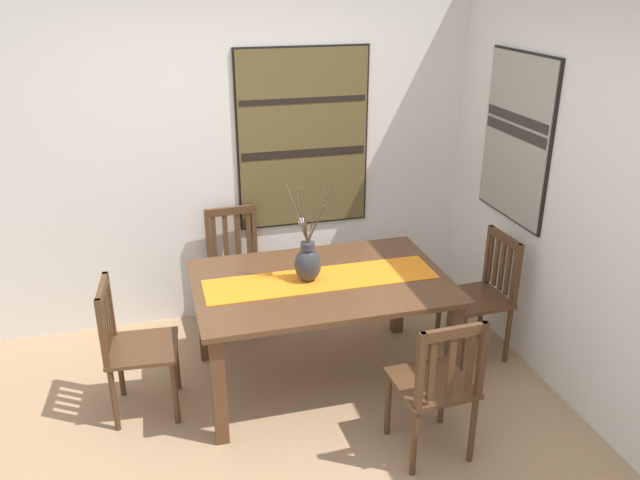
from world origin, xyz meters
TOP-DOWN VIEW (x-y plane):
  - ground_plane at (0.00, 0.00)m, footprint 6.40×6.40m
  - wall_back at (0.00, 1.86)m, footprint 6.40×0.12m
  - wall_side at (1.86, 0.00)m, footprint 0.12×6.40m
  - dining_table at (0.32, 0.69)m, footprint 1.64×1.08m
  - table_runner at (0.32, 0.69)m, footprint 1.50×0.36m
  - centerpiece_vase at (0.24, 0.69)m, footprint 0.29×0.18m
  - chair_0 at (-0.11, 1.57)m, footprint 0.44×0.44m
  - chair_1 at (0.75, -0.20)m, footprint 0.44×0.44m
  - chair_2 at (-0.89, 0.67)m, footprint 0.45×0.45m
  - chair_3 at (1.53, 0.72)m, footprint 0.44×0.44m
  - painting_on_back_wall at (0.48, 1.79)m, footprint 1.03×0.05m
  - painting_on_side_wall at (1.79, 0.94)m, footprint 0.05×0.81m

SIDE VIEW (x-z plane):
  - ground_plane at x=0.00m, z-range -0.03..0.00m
  - chair_1 at x=0.75m, z-range 0.02..0.93m
  - chair_2 at x=-0.89m, z-range 0.03..0.93m
  - chair_3 at x=1.53m, z-range 0.03..0.94m
  - chair_0 at x=-0.11m, z-range 0.02..0.96m
  - dining_table at x=0.32m, z-range 0.27..1.03m
  - table_runner at x=0.32m, z-range 0.76..0.76m
  - centerpiece_vase at x=0.24m, z-range 0.52..1.27m
  - wall_back at x=0.00m, z-range 0.00..2.70m
  - wall_side at x=1.86m, z-range 0.00..2.70m
  - painting_on_back_wall at x=0.48m, z-range 0.72..2.10m
  - painting_on_side_wall at x=1.79m, z-range 0.96..2.12m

